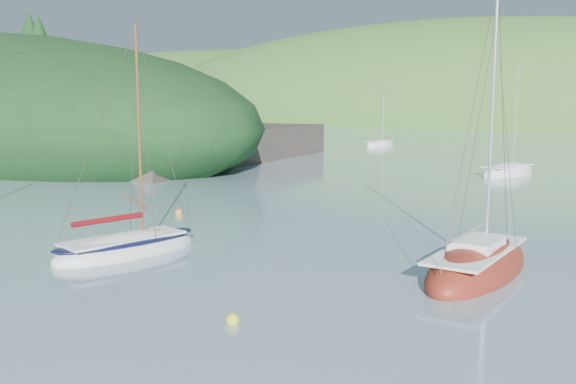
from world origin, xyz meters
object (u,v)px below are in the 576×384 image
Objects in this scene: daysailer_white at (127,249)px; distant_sloop_a at (508,173)px; distant_sloop_c at (380,145)px; sloop_red at (477,268)px.

daysailer_white is 39.27m from distant_sloop_a.
distant_sloop_c is at bearing 148.78° from distant_sloop_a.
daysailer_white is at bearing -84.35° from distant_sloop_a.
sloop_red is 34.36m from distant_sloop_a.
sloop_red is 1.42× the size of distant_sloop_c.
daysailer_white is 1.22× the size of distant_sloop_c.
distant_sloop_a is at bearing 92.04° from daysailer_white.
sloop_red reaches higher than distant_sloop_c.
distant_sloop_a is (-9.55, 33.01, -0.05)m from sloop_red.
daysailer_white is 14.79m from sloop_red.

